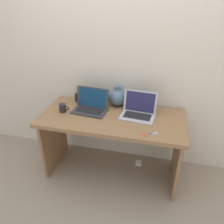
% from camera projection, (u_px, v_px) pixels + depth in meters
% --- Properties ---
extents(ground_plane, '(6.00, 6.00, 0.00)m').
position_uv_depth(ground_plane, '(112.00, 171.00, 2.55)').
color(ground_plane, gray).
extents(back_wall, '(4.40, 0.04, 2.40)m').
position_uv_depth(back_wall, '(120.00, 61.00, 2.29)').
color(back_wall, beige).
rests_on(back_wall, ground).
extents(desk, '(1.45, 0.66, 0.73)m').
position_uv_depth(desk, '(112.00, 130.00, 2.27)').
color(desk, olive).
rests_on(desk, ground).
extents(laptop_left, '(0.37, 0.26, 0.23)m').
position_uv_depth(laptop_left, '(91.00, 105.00, 2.29)').
color(laptop_left, '#333338').
rests_on(laptop_left, desk).
extents(laptop_right, '(0.36, 0.27, 0.24)m').
position_uv_depth(laptop_right, '(139.00, 110.00, 2.19)').
color(laptop_right, '#B2B2B7').
rests_on(laptop_right, desk).
extents(green_vase, '(0.22, 0.22, 0.22)m').
position_uv_depth(green_vase, '(118.00, 97.00, 2.38)').
color(green_vase, slate).
rests_on(green_vase, desk).
extents(coffee_mug, '(0.11, 0.07, 0.09)m').
position_uv_depth(coffee_mug, '(63.00, 108.00, 2.26)').
color(coffee_mug, black).
rests_on(coffee_mug, desk).
extents(pen_cup, '(0.06, 0.06, 0.19)m').
position_uv_depth(pen_cup, '(78.00, 97.00, 2.47)').
color(pen_cup, black).
rests_on(pen_cup, desk).
extents(scissors, '(0.14, 0.10, 0.01)m').
position_uv_depth(scissors, '(147.00, 134.00, 1.91)').
color(scissors, '#B7B7BC').
rests_on(scissors, desk).
extents(power_brick, '(0.07, 0.07, 0.03)m').
position_uv_depth(power_brick, '(139.00, 163.00, 2.64)').
color(power_brick, white).
rests_on(power_brick, ground).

